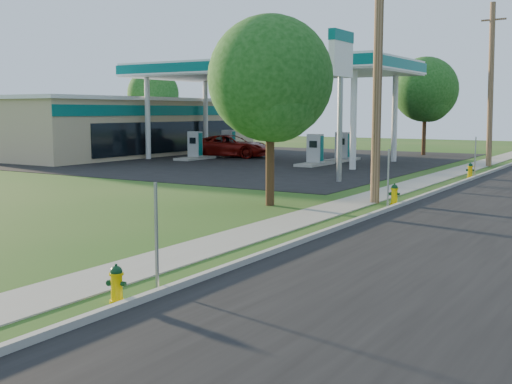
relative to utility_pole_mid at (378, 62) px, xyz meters
The scene contains 23 objects.
road 9.97m from the utility_pole_mid, 53.92° to the right, with size 8.00×120.00×0.02m, color black.
curb 8.60m from the utility_pole_mid, 81.07° to the right, with size 0.15×120.00×0.15m, color #9E9B91.
sidewalk 8.59m from the utility_pole_mid, 95.31° to the right, with size 1.50×120.00×0.03m, color gray.
forecourt 22.06m from the utility_pole_mid, 135.75° to the left, with size 26.00×28.00×0.02m, color black.
utility_pole_mid is the anchor object (origin of this frame).
utility_pole_far 18.00m from the utility_pole_mid, 90.00° to the left, with size 1.40×0.32×9.50m.
sign_post_near 13.42m from the utility_pole_mid, 86.20° to the right, with size 0.05×0.04×2.00m, color gray.
sign_post_mid 4.17m from the utility_pole_mid, 49.64° to the right, with size 0.05×0.04×2.00m, color gray.
sign_post_far 11.91m from the utility_pole_mid, 85.66° to the left, with size 0.05×0.04×2.00m, color gray.
gas_canopy 20.14m from the utility_pole_mid, 131.78° to the left, with size 18.18×9.18×6.40m.
fuel_pump_nw 22.52m from the utility_pole_mid, 144.01° to the left, with size 1.20×3.20×1.90m.
fuel_pump_ne 16.31m from the utility_pole_mid, 124.40° to the left, with size 1.20×3.20×1.90m.
fuel_pump_sw 25.05m from the utility_pole_mid, 136.48° to the left, with size 1.20×3.20×1.90m.
fuel_pump_se 19.65m from the utility_pole_mid, 117.63° to the left, with size 1.20×3.20×1.90m.
convenience_store 30.48m from the utility_pole_mid, 150.38° to the left, with size 10.40×22.40×4.25m.
price_pylon 6.76m from the utility_pole_mid, 125.34° to the left, with size 0.34×2.04×6.85m.
tree_verge 3.85m from the utility_pole_mid, 137.64° to the right, with size 4.29×4.29×6.51m.
tree_lot 26.24m from the utility_pole_mid, 103.47° to the left, with size 4.77×4.77×7.23m.
tree_back 40.11m from the utility_pole_mid, 141.96° to the left, with size 4.78×4.78×7.24m.
hydrant_near 14.48m from the utility_pole_mid, 86.99° to the right, with size 0.35×0.32×0.68m.
hydrant_mid 4.65m from the utility_pole_mid, ahead, with size 0.39×0.35×0.75m.
hydrant_far 11.61m from the utility_pole_mid, 85.90° to the left, with size 0.40×0.35×0.76m.
car_red 23.86m from the utility_pole_mid, 136.69° to the left, with size 2.63×5.71×1.59m, color maroon.
Camera 1 is at (7.75, -4.48, 3.26)m, focal length 45.00 mm.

